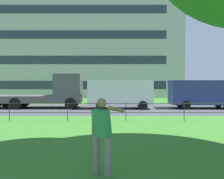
# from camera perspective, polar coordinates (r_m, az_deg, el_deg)

# --- Properties ---
(street_strip) EXTENTS (80.00, 7.83, 0.01)m
(street_strip) POSITION_cam_1_polar(r_m,az_deg,el_deg) (19.09, -7.37, -4.54)
(street_strip) COLOR #424247
(street_strip) RESTS_ON ground
(park_fence) EXTENTS (31.51, 0.04, 1.00)m
(park_fence) POSITION_cam_1_polar(r_m,az_deg,el_deg) (13.25, -10.59, -4.49)
(park_fence) COLOR #232328
(park_fence) RESTS_ON ground
(person_thrower) EXTENTS (0.78, 0.66, 1.74)m
(person_thrower) POSITION_cam_1_polar(r_m,az_deg,el_deg) (5.55, -2.52, -10.31)
(person_thrower) COLOR slate
(person_thrower) RESTS_ON ground
(flatbed_truck_left) EXTENTS (7.36, 2.59, 2.75)m
(flatbed_truck_left) POSITION_cam_1_polar(r_m,az_deg,el_deg) (20.16, -14.51, -0.79)
(flatbed_truck_left) COLOR #4C4C51
(flatbed_truck_left) RESTS_ON ground
(panel_van_right) EXTENTS (5.00, 2.10, 2.24)m
(panel_van_right) POSITION_cam_1_polar(r_m,az_deg,el_deg) (19.09, 1.83, -0.71)
(panel_van_right) COLOR white
(panel_van_right) RESTS_ON ground
(panel_van_center) EXTENTS (5.05, 2.21, 2.24)m
(panel_van_center) POSITION_cam_1_polar(r_m,az_deg,el_deg) (20.51, 20.36, -0.65)
(panel_van_center) COLOR navy
(panel_van_center) RESTS_ON ground
(apartment_building_background) EXTENTS (32.20, 12.53, 17.28)m
(apartment_building_background) POSITION_cam_1_polar(r_m,az_deg,el_deg) (39.57, -9.25, 11.28)
(apartment_building_background) COLOR #B7B2AD
(apartment_building_background) RESTS_ON ground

